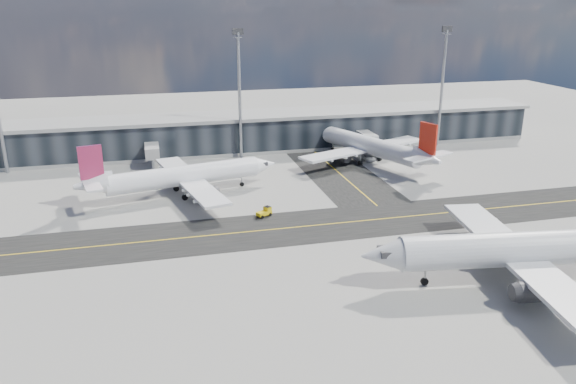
# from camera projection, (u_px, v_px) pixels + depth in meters

# --- Properties ---
(ground) EXTENTS (300.00, 300.00, 0.00)m
(ground) POSITION_uv_depth(u_px,v_px,m) (293.00, 238.00, 86.04)
(ground) COLOR gray
(ground) RESTS_ON ground
(taxiway_lanes) EXTENTS (180.00, 63.00, 0.03)m
(taxiway_lanes) POSITION_uv_depth(u_px,v_px,m) (300.00, 211.00, 96.80)
(taxiway_lanes) COLOR black
(taxiway_lanes) RESTS_ON ground
(terminal_concourse) EXTENTS (152.00, 19.80, 8.80)m
(terminal_concourse) POSITION_uv_depth(u_px,v_px,m) (236.00, 134.00, 135.17)
(terminal_concourse) COLOR black
(terminal_concourse) RESTS_ON ground
(floodlight_masts) EXTENTS (102.50, 0.70, 28.90)m
(floodlight_masts) POSITION_uv_depth(u_px,v_px,m) (239.00, 90.00, 125.08)
(floodlight_masts) COLOR gray
(floodlight_masts) RESTS_ON ground
(airliner_af) EXTENTS (37.88, 32.53, 11.29)m
(airliner_af) POSITION_uv_depth(u_px,v_px,m) (181.00, 176.00, 103.67)
(airliner_af) COLOR white
(airliner_af) RESTS_ON ground
(airliner_redtail) EXTENTS (33.09, 38.24, 11.79)m
(airliner_redtail) POSITION_uv_depth(u_px,v_px,m) (369.00, 146.00, 124.71)
(airliner_redtail) COLOR white
(airliner_redtail) RESTS_ON ground
(airliner_near) EXTENTS (44.93, 38.44, 13.31)m
(airliner_near) POSITION_uv_depth(u_px,v_px,m) (534.00, 249.00, 71.67)
(airliner_near) COLOR silver
(airliner_near) RESTS_ON ground
(baggage_tug) EXTENTS (2.87, 2.28, 1.62)m
(baggage_tug) POSITION_uv_depth(u_px,v_px,m) (265.00, 212.00, 94.38)
(baggage_tug) COLOR yellow
(baggage_tug) RESTS_ON ground
(service_van) EXTENTS (2.39, 4.91, 1.34)m
(service_van) POSITION_uv_depth(u_px,v_px,m) (368.00, 157.00, 127.71)
(service_van) COLOR white
(service_van) RESTS_ON ground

